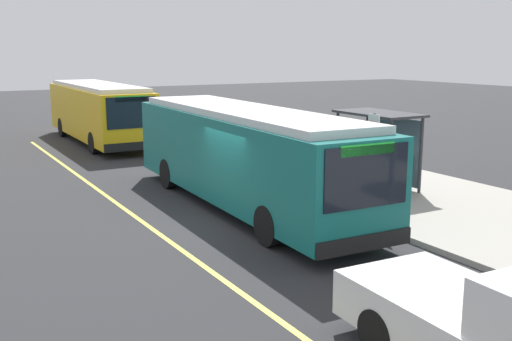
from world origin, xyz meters
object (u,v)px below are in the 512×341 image
waiting_bench (375,172)px  pedestrian_commuter (303,154)px  transit_bus_main (245,154)px  route_sign_post (373,150)px  transit_bus_second (99,111)px

waiting_bench → pedestrian_commuter: (-1.82, -1.68, 0.48)m
transit_bus_main → waiting_bench: size_ratio=7.23×
transit_bus_main → route_sign_post: size_ratio=4.13×
transit_bus_main → route_sign_post: (2.96, 2.33, 0.34)m
transit_bus_main → route_sign_post: bearing=38.2°
transit_bus_second → waiting_bench: transit_bus_second is taller
transit_bus_second → pedestrian_commuter: bearing=14.0°
route_sign_post → pedestrian_commuter: size_ratio=1.66×
route_sign_post → pedestrian_commuter: 4.63m
route_sign_post → pedestrian_commuter: route_sign_post is taller
waiting_bench → route_sign_post: route_sign_post is taller
waiting_bench → transit_bus_main: bearing=-93.5°
transit_bus_main → pedestrian_commuter: (-1.52, 3.11, -0.50)m
transit_bus_main → transit_bus_second: 14.82m
transit_bus_second → route_sign_post: (17.78, 2.54, 0.34)m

